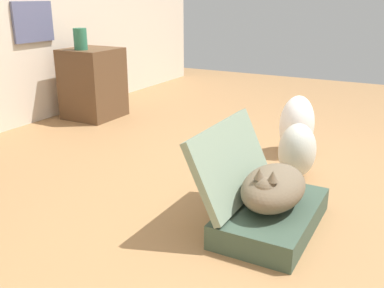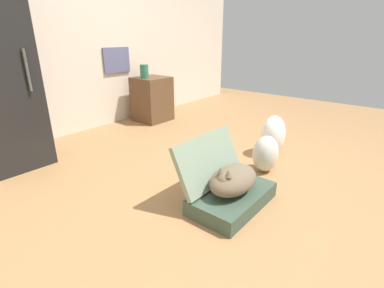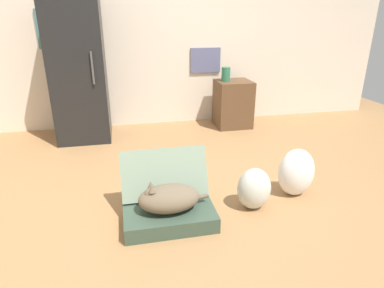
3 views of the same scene
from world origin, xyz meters
name	(u,v)px [view 3 (image 3 of 3)]	position (x,y,z in m)	size (l,w,h in m)	color
ground_plane	(198,202)	(0.00, 0.00, 0.00)	(7.68, 7.68, 0.00)	#9E7247
wall_back	(159,26)	(0.00, 2.26, 1.30)	(6.40, 0.15, 2.60)	beige
suitcase_base	(170,217)	(-0.27, -0.25, 0.06)	(0.66, 0.39, 0.12)	#384C3D
suitcase_lid	(165,174)	(-0.27, -0.03, 0.30)	(0.66, 0.39, 0.04)	gray
cat	(168,198)	(-0.28, -0.25, 0.21)	(0.52, 0.28, 0.23)	brown
plastic_bag_white	(254,189)	(0.41, -0.18, 0.17)	(0.27, 0.22, 0.34)	silver
plastic_bag_clear	(296,172)	(0.83, -0.05, 0.21)	(0.31, 0.24, 0.41)	white
refrigerator	(79,71)	(-1.02, 1.80, 0.82)	(0.61, 0.66, 1.64)	black
side_table	(233,104)	(0.92, 1.85, 0.31)	(0.46, 0.44, 0.62)	brown
vase_tall	(226,74)	(0.80, 1.85, 0.71)	(0.11, 0.11, 0.18)	#2D7051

